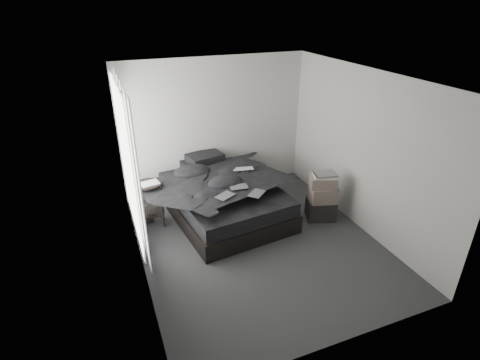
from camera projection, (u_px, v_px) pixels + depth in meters
name	position (u px, v px, depth m)	size (l,w,h in m)	color
floor	(258.00, 242.00, 5.99)	(3.60, 4.20, 0.01)	#343537
ceiling	(263.00, 77.00, 4.84)	(3.60, 4.20, 0.01)	white
wall_back	(215.00, 126.00, 7.16)	(3.60, 0.01, 2.60)	beige
wall_front	(349.00, 252.00, 3.66)	(3.60, 0.01, 2.60)	beige
wall_left	(133.00, 190.00, 4.82)	(0.01, 4.20, 2.60)	beige
wall_right	(362.00, 152.00, 6.01)	(0.01, 4.20, 2.60)	beige
window_left	(126.00, 161.00, 5.55)	(0.02, 2.00, 2.30)	white
curtain_left	(130.00, 164.00, 5.60)	(0.06, 2.12, 2.48)	white
bed	(224.00, 207.00, 6.70)	(1.73, 2.29, 0.31)	black
mattress	(224.00, 193.00, 6.58)	(1.67, 2.22, 0.24)	black
duvet	(225.00, 181.00, 6.42)	(1.69, 1.96, 0.27)	black
pillow_lower	(201.00, 165.00, 7.17)	(0.69, 0.47, 0.16)	black
pillow_upper	(205.00, 157.00, 7.12)	(0.64, 0.44, 0.14)	black
laptop	(244.00, 166.00, 6.62)	(0.37, 0.24, 0.03)	silver
comic_a	(225.00, 191.00, 5.80)	(0.29, 0.19, 0.01)	black
comic_b	(239.00, 182.00, 6.07)	(0.29, 0.19, 0.01)	black
comic_c	(257.00, 188.00, 5.87)	(0.29, 0.19, 0.01)	black
side_stand	(151.00, 204.00, 6.30)	(0.42, 0.42, 0.78)	black
papers	(149.00, 183.00, 6.12)	(0.30, 0.22, 0.02)	white
floor_books	(149.00, 217.00, 6.55)	(0.12, 0.17, 0.12)	black
box_lower	(321.00, 209.00, 6.58)	(0.48, 0.38, 0.35)	black
box_mid	(323.00, 194.00, 6.44)	(0.45, 0.35, 0.27)	#695C53
box_upper	(323.00, 181.00, 6.34)	(0.43, 0.34, 0.19)	#695C53
art_book_white	(324.00, 175.00, 6.29)	(0.37, 0.29, 0.04)	silver
art_book_snake	(325.00, 174.00, 6.27)	(0.35, 0.28, 0.03)	silver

